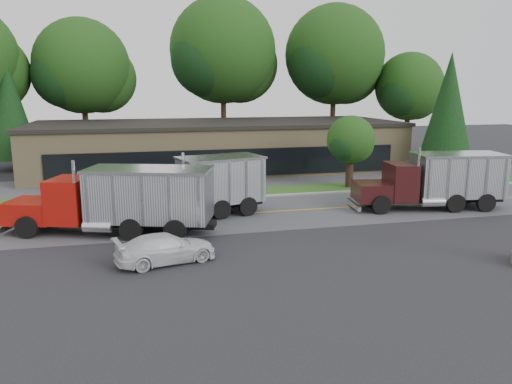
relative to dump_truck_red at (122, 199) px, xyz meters
The scene contains 18 objects.
ground 9.08m from the dump_truck_red, 46.07° to the right, with size 140.00×140.00×0.00m, color #2F2F33.
road 6.93m from the dump_truck_red, 22.82° to the left, with size 60.00×8.00×0.02m, color #5E5E63.
center_line 6.93m from the dump_truck_red, 22.82° to the left, with size 60.00×0.12×0.01m, color gold.
curb 9.36m from the dump_truck_red, 47.77° to the left, with size 60.00×0.30×0.12m, color #9E9E99.
grass_verge 10.73m from the dump_truck_red, 54.34° to the left, with size 60.00×3.40×0.03m, color #326221.
far_parking 15.04m from the dump_truck_red, 65.60° to the left, with size 60.00×7.00×0.02m, color #5E5E63.
strip_mall 21.23m from the dump_truck_red, 67.37° to the left, with size 32.00×12.00×4.00m, color tan.
tree_far_b 28.85m from the dump_truck_red, 97.57° to the left, with size 9.80×9.22×13.98m.
tree_far_c 30.87m from the dump_truck_red, 69.54° to the left, with size 11.62×10.94×16.58m.
tree_far_d 35.85m from the dump_truck_red, 50.11° to the left, with size 11.28×10.61×16.09m.
tree_far_e 39.43m from the dump_truck_red, 39.19° to the left, with size 7.79×7.33×11.11m.
evergreen_left 25.84m from the dump_truck_red, 112.62° to the left, with size 4.47×4.47×10.16m.
evergreen_right 28.87m from the dump_truck_red, 23.90° to the left, with size 4.48×4.48×10.17m.
tree_verge 18.45m from the dump_truck_red, 28.04° to the left, with size 3.72×3.51×5.31m.
dump_truck_red is the anchor object (origin of this frame).
dump_truck_blue 5.13m from the dump_truck_red, 30.60° to the left, with size 8.34×4.38×3.36m.
dump_truck_maroon 18.55m from the dump_truck_red, ahead, with size 9.23×3.90×3.36m.
rally_car 5.26m from the dump_truck_red, 69.47° to the right, with size 1.72×4.23×1.23m, color silver.
Camera 1 is at (-5.50, -18.77, 7.20)m, focal length 35.00 mm.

